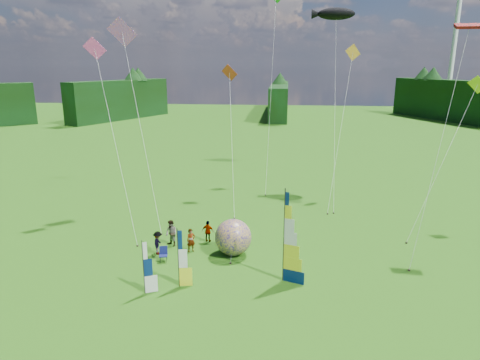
# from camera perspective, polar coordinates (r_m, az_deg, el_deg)

# --- Properties ---
(ground) EXTENTS (220.00, 220.00, 0.00)m
(ground) POSITION_cam_1_polar(r_m,az_deg,el_deg) (23.67, 1.45, -15.64)
(ground) COLOR #367718
(ground) RESTS_ON ground
(treeline_ring) EXTENTS (210.00, 210.00, 8.00)m
(treeline_ring) POSITION_cam_1_polar(r_m,az_deg,el_deg) (21.89, 1.52, -6.62)
(treeline_ring) COLOR black
(treeline_ring) RESTS_ON ground
(turbine_right) EXTENTS (8.00, 1.20, 30.00)m
(turbine_right) POSITION_cam_1_polar(r_m,az_deg,el_deg) (129.77, 26.55, 15.01)
(turbine_right) COLOR silver
(turbine_right) RESTS_ON ground
(feather_banner_main) EXTENTS (1.40, 0.57, 5.38)m
(feather_banner_main) POSITION_cam_1_polar(r_m,az_deg,el_deg) (24.42, 5.87, -7.63)
(feather_banner_main) COLOR navy
(feather_banner_main) RESTS_ON ground
(side_banner_left) EXTENTS (0.95, 0.26, 3.38)m
(side_banner_left) POSITION_cam_1_polar(r_m,az_deg,el_deg) (24.35, -8.23, -10.36)
(side_banner_left) COLOR yellow
(side_banner_left) RESTS_ON ground
(side_banner_far) EXTENTS (0.87, 0.44, 3.01)m
(side_banner_far) POSITION_cam_1_polar(r_m,az_deg,el_deg) (24.07, -12.74, -11.40)
(side_banner_far) COLOR white
(side_banner_far) RESTS_ON ground
(bol_inflatable) EXTENTS (3.06, 3.06, 2.40)m
(bol_inflatable) POSITION_cam_1_polar(r_m,az_deg,el_deg) (28.14, -0.92, -7.64)
(bol_inflatable) COLOR navy
(bol_inflatable) RESTS_ON ground
(spectator_a) EXTENTS (0.70, 0.64, 1.59)m
(spectator_a) POSITION_cam_1_polar(r_m,az_deg,el_deg) (28.88, -6.56, -8.00)
(spectator_a) COLOR #66594C
(spectator_a) RESTS_ON ground
(spectator_b) EXTENTS (0.99, 0.88, 1.84)m
(spectator_b) POSITION_cam_1_polar(r_m,az_deg,el_deg) (29.86, -9.14, -7.03)
(spectator_b) COLOR #66594C
(spectator_b) RESTS_ON ground
(spectator_c) EXTENTS (0.44, 1.04, 1.58)m
(spectator_c) POSITION_cam_1_polar(r_m,az_deg,el_deg) (28.83, -10.89, -8.24)
(spectator_c) COLOR #66594C
(spectator_c) RESTS_ON ground
(spectator_d) EXTENTS (0.96, 0.53, 1.56)m
(spectator_d) POSITION_cam_1_polar(r_m,az_deg,el_deg) (30.26, -4.28, -6.85)
(spectator_d) COLOR #66594C
(spectator_d) RESTS_ON ground
(camp_chair) EXTENTS (0.66, 0.66, 0.96)m
(camp_chair) POSITION_cam_1_polar(r_m,az_deg,el_deg) (27.88, -10.19, -9.75)
(camp_chair) COLOR #10164D
(camp_chair) RESTS_ON ground
(kite_whale) EXTENTS (8.06, 14.96, 18.65)m
(kite_whale) POSITION_cam_1_polar(r_m,az_deg,el_deg) (40.19, 12.62, 10.88)
(kite_whale) COLOR black
(kite_whale) RESTS_ON ground
(kite_rainbow_delta) EXTENTS (11.46, 13.13, 16.60)m
(kite_rainbow_delta) POSITION_cam_1_polar(r_m,az_deg,el_deg) (34.14, -13.19, 8.40)
(kite_rainbow_delta) COLOR #F25629
(kite_rainbow_delta) RESTS_ON ground
(kite_parafoil) EXTENTS (9.34, 10.64, 16.20)m
(kite_parafoil) POSITION_cam_1_polar(r_m,az_deg,el_deg) (29.22, 25.32, 5.84)
(kite_parafoil) COLOR red
(kite_parafoil) RESTS_ON ground
(small_kite_red) EXTENTS (6.56, 11.34, 12.63)m
(small_kite_red) POSITION_cam_1_polar(r_m,az_deg,el_deg) (37.09, -1.11, 6.21)
(small_kite_red) COLOR #E74120
(small_kite_red) RESTS_ON ground
(small_kite_orange) EXTENTS (8.42, 11.35, 14.42)m
(small_kite_orange) POSITION_cam_1_polar(r_m,az_deg,el_deg) (38.69, 13.35, 7.53)
(small_kite_orange) COLOR orange
(small_kite_orange) RESTS_ON ground
(small_kite_yellow) EXTENTS (10.09, 10.14, 11.79)m
(small_kite_yellow) POSITION_cam_1_polar(r_m,az_deg,el_deg) (34.16, 25.57, 3.21)
(small_kite_yellow) COLOR #DFF613
(small_kite_yellow) RESTS_ON ground
(small_kite_pink) EXTENTS (10.64, 11.98, 14.73)m
(small_kite_pink) POSITION_cam_1_polar(r_m,az_deg,el_deg) (32.65, -16.45, 6.22)
(small_kite_pink) COLOR #DF4294
(small_kite_pink) RESTS_ON ground
(small_kite_green) EXTENTS (4.38, 11.95, 20.36)m
(small_kite_green) POSITION_cam_1_polar(r_m,az_deg,el_deg) (43.51, 4.18, 12.64)
(small_kite_green) COLOR green
(small_kite_green) RESTS_ON ground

